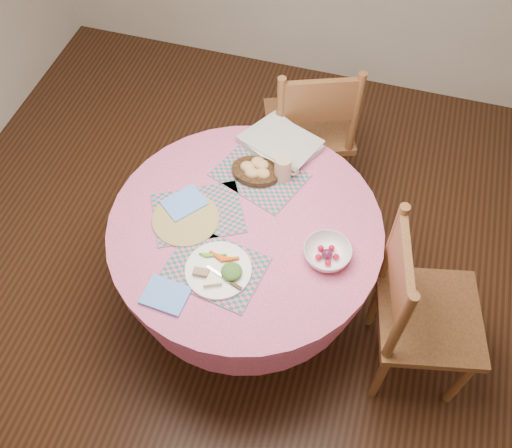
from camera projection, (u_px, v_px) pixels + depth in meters
The scene contains 16 objects.
ground at pixel (247, 303), 3.16m from camera, with size 4.00×4.00×0.00m, color #331C0F.
room_envelope at pixel (240, 46), 1.75m from camera, with size 4.01×4.01×2.71m.
dining_table at pixel (246, 249), 2.70m from camera, with size 1.24×1.24×0.75m.
chair_right at pixel (418, 311), 2.53m from camera, with size 0.55×0.57×1.04m.
chair_back at pixel (310, 127), 3.19m from camera, with size 0.61×0.59×1.03m.
placemat_front at pixel (215, 268), 2.41m from camera, with size 0.40×0.30×0.01m, color #147162.
placemat_left at pixel (198, 213), 2.58m from camera, with size 0.40×0.30×0.01m, color #147162.
placemat_back at pixel (260, 175), 2.71m from camera, with size 0.40×0.30×0.01m, color #147162.
wicker_trivet at pixel (186, 219), 2.55m from camera, with size 0.30×0.30×0.01m, color #A88C49.
napkin_near at pixel (166, 295), 2.33m from camera, with size 0.18×0.14×0.01m, color #619AFB.
napkin_far at pixel (184, 203), 2.60m from camera, with size 0.18×0.14×0.01m, color #619AFB.
dinner_plate at pixel (219, 271), 2.38m from camera, with size 0.28×0.28×0.05m.
bread_bowl at pixel (256, 170), 2.68m from camera, with size 0.23×0.23×0.08m.
latte_mug at pixel (283, 168), 2.64m from camera, with size 0.12×0.08×0.13m.
fruit_bowl at pixel (327, 254), 2.42m from camera, with size 0.27×0.27×0.06m.
newspaper_stack at pixel (280, 143), 2.79m from camera, with size 0.43×0.41×0.04m.
Camera 1 is at (0.45, -1.38, 2.84)m, focal length 40.00 mm.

